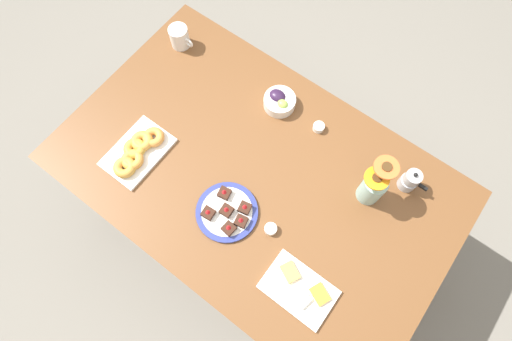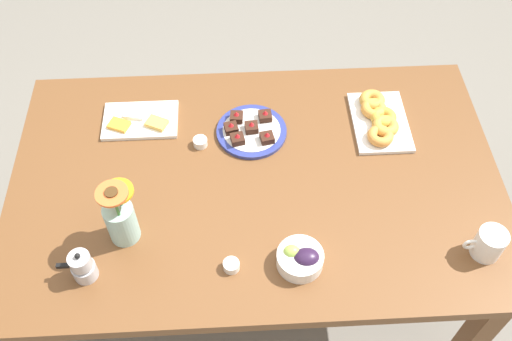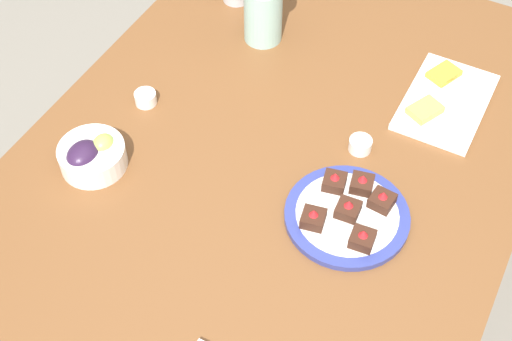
% 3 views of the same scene
% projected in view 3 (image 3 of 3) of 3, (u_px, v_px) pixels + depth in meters
% --- Properties ---
extents(dining_table, '(1.60, 1.00, 0.74)m').
position_uv_depth(dining_table, '(256.00, 208.00, 1.50)').
color(dining_table, brown).
rests_on(dining_table, ground_plane).
extents(grape_bowl, '(0.14, 0.14, 0.07)m').
position_uv_depth(grape_bowl, '(92.00, 155.00, 1.44)').
color(grape_bowl, white).
rests_on(grape_bowl, dining_table).
extents(cheese_platter, '(0.26, 0.17, 0.03)m').
position_uv_depth(cheese_platter, '(445.00, 100.00, 1.57)').
color(cheese_platter, white).
rests_on(cheese_platter, dining_table).
extents(jam_cup_honey, '(0.05, 0.05, 0.03)m').
position_uv_depth(jam_cup_honey, '(145.00, 98.00, 1.57)').
color(jam_cup_honey, white).
rests_on(jam_cup_honey, dining_table).
extents(jam_cup_berry, '(0.05, 0.05, 0.03)m').
position_uv_depth(jam_cup_berry, '(360.00, 144.00, 1.48)').
color(jam_cup_berry, white).
rests_on(jam_cup_berry, dining_table).
extents(dessert_plate, '(0.24, 0.24, 0.05)m').
position_uv_depth(dessert_plate, '(348.00, 214.00, 1.37)').
color(dessert_plate, navy).
rests_on(dessert_plate, dining_table).
extents(flower_vase, '(0.10, 0.12, 0.25)m').
position_uv_depth(flower_vase, '(263.00, 8.00, 1.65)').
color(flower_vase, '#99C1B7').
rests_on(flower_vase, dining_table).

